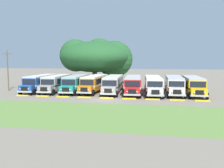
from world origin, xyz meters
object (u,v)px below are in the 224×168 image
at_px(parked_bus_slot_5, 133,84).
at_px(parked_bus_slot_8, 193,85).
at_px(parked_bus_slot_2, 77,83).
at_px(parked_bus_slot_6, 153,84).
at_px(parked_bus_slot_0, 41,82).
at_px(parked_bus_slot_1, 58,82).
at_px(parked_bus_slot_4, 113,83).
at_px(parked_bus_slot_3, 95,83).
at_px(utility_pole, 8,69).
at_px(broad_shade_tree, 97,57).
at_px(parked_bus_slot_7, 174,84).

relative_size(parked_bus_slot_5, parked_bus_slot_8, 1.00).
bearing_deg(parked_bus_slot_2, parked_bus_slot_6, 86.18).
height_order(parked_bus_slot_0, parked_bus_slot_1, same).
bearing_deg(parked_bus_slot_4, parked_bus_slot_8, 89.93).
distance_m(parked_bus_slot_2, parked_bus_slot_6, 13.34).
height_order(parked_bus_slot_3, parked_bus_slot_5, same).
relative_size(parked_bus_slot_0, utility_pole, 1.49).
bearing_deg(parked_bus_slot_2, parked_bus_slot_1, -89.07).
bearing_deg(parked_bus_slot_6, parked_bus_slot_4, -95.11).
xyz_separation_m(parked_bus_slot_3, parked_bus_slot_4, (3.41, -0.60, 0.00)).
distance_m(parked_bus_slot_0, parked_bus_slot_8, 26.33).
bearing_deg(parked_bus_slot_6, utility_pole, -91.35).
xyz_separation_m(parked_bus_slot_4, parked_bus_slot_6, (6.73, -0.28, 0.00)).
relative_size(parked_bus_slot_1, utility_pole, 1.50).
distance_m(parked_bus_slot_3, broad_shade_tree, 13.36).
height_order(parked_bus_slot_8, broad_shade_tree, broad_shade_tree).
xyz_separation_m(parked_bus_slot_2, parked_bus_slot_7, (16.75, 0.25, 0.00)).
bearing_deg(parked_bus_slot_0, parked_bus_slot_8, 89.86).
height_order(parked_bus_slot_5, broad_shade_tree, broad_shade_tree).
relative_size(parked_bus_slot_4, parked_bus_slot_8, 1.00).
relative_size(parked_bus_slot_4, broad_shade_tree, 0.64).
relative_size(parked_bus_slot_7, broad_shade_tree, 0.64).
distance_m(parked_bus_slot_2, parked_bus_slot_5, 10.03).
xyz_separation_m(parked_bus_slot_5, parked_bus_slot_7, (6.73, 0.71, 0.00)).
bearing_deg(parked_bus_slot_5, parked_bus_slot_1, -94.37).
relative_size(parked_bus_slot_2, parked_bus_slot_4, 1.00).
xyz_separation_m(parked_bus_slot_2, parked_bus_slot_4, (6.60, -0.20, 0.00)).
relative_size(parked_bus_slot_1, parked_bus_slot_7, 1.00).
xyz_separation_m(parked_bus_slot_4, parked_bus_slot_8, (13.10, 0.41, 0.00)).
xyz_separation_m(parked_bus_slot_6, parked_bus_slot_8, (6.37, 0.69, 0.00)).
distance_m(parked_bus_slot_4, parked_bus_slot_7, 10.16).
xyz_separation_m(parked_bus_slot_0, parked_bus_slot_2, (6.62, 0.21, 0.00)).
height_order(broad_shade_tree, utility_pole, broad_shade_tree).
xyz_separation_m(parked_bus_slot_1, utility_pole, (-9.05, -0.93, 2.30)).
relative_size(parked_bus_slot_2, parked_bus_slot_6, 1.00).
distance_m(parked_bus_slot_8, broad_shade_tree, 23.21).
relative_size(parked_bus_slot_7, utility_pole, 1.50).
bearing_deg(parked_bus_slot_3, parked_bus_slot_2, -80.66).
bearing_deg(broad_shade_tree, parked_bus_slot_8, -33.15).
bearing_deg(utility_pole, broad_shade_tree, 46.06).
relative_size(parked_bus_slot_0, parked_bus_slot_2, 1.00).
xyz_separation_m(parked_bus_slot_6, utility_pole, (-25.90, -0.61, 2.30)).
xyz_separation_m(parked_bus_slot_7, broad_shade_tree, (-16.07, 12.39, 4.72)).
bearing_deg(broad_shade_tree, parked_bus_slot_3, -78.37).
height_order(parked_bus_slot_3, parked_bus_slot_7, same).
distance_m(parked_bus_slot_1, parked_bus_slot_2, 3.51).
xyz_separation_m(parked_bus_slot_5, broad_shade_tree, (-9.35, 13.10, 4.72)).
height_order(parked_bus_slot_7, utility_pole, utility_pole).
height_order(parked_bus_slot_2, parked_bus_slot_7, same).
distance_m(parked_bus_slot_1, parked_bus_slot_3, 6.73).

